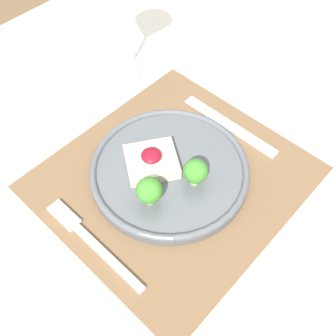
{
  "coord_description": "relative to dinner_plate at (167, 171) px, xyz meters",
  "views": [
    {
      "loc": [
        -0.28,
        -0.25,
        1.27
      ],
      "look_at": [
        -0.0,
        0.01,
        0.75
      ],
      "focal_mm": 42.0,
      "sensor_mm": 36.0,
      "label": 1
    }
  ],
  "objects": [
    {
      "name": "dining_table",
      "position": [
        0.01,
        -0.01,
        -0.09
      ],
      "size": [
        1.51,
        1.17,
        0.73
      ],
      "color": "white",
      "rests_on": "ground_plane"
    },
    {
      "name": "dinner_plate",
      "position": [
        0.0,
        0.0,
        0.0
      ],
      "size": [
        0.27,
        0.27,
        0.07
      ],
      "color": "#4C5156",
      "rests_on": "placemat"
    },
    {
      "name": "knife",
      "position": [
        0.16,
        -0.02,
        -0.01
      ],
      "size": [
        0.02,
        0.2,
        0.01
      ],
      "rotation": [
        0.0,
        0.0,
        0.03
      ],
      "color": "silver",
      "rests_on": "placemat"
    },
    {
      "name": "spoon",
      "position": [
        0.11,
        0.23,
        -0.01
      ],
      "size": [
        0.19,
        0.05,
        0.02
      ],
      "rotation": [
        0.0,
        0.0,
        -0.03
      ],
      "color": "silver",
      "rests_on": "dining_table"
    },
    {
      "name": "placemat",
      "position": [
        0.01,
        -0.01,
        -0.02
      ],
      "size": [
        0.4,
        0.37,
        0.0
      ],
      "primitive_type": "cube",
      "color": "brown",
      "rests_on": "dining_table"
    },
    {
      "name": "ground_plane",
      "position": [
        0.01,
        -0.01,
        -0.74
      ],
      "size": [
        8.0,
        8.0,
        0.0
      ],
      "primitive_type": "plane",
      "color": "brown"
    },
    {
      "name": "wine_glass_near",
      "position": [
        0.17,
        0.25,
        0.11
      ],
      "size": [
        0.09,
        0.09,
        0.18
      ],
      "color": "white",
      "rests_on": "dining_table"
    },
    {
      "name": "fork",
      "position": [
        -0.17,
        0.01,
        -0.01
      ],
      "size": [
        0.02,
        0.2,
        0.01
      ],
      "rotation": [
        0.0,
        0.0,
        -0.0
      ],
      "color": "silver",
      "rests_on": "placemat"
    }
  ]
}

